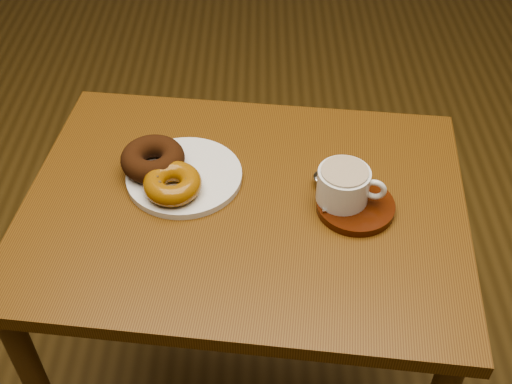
{
  "coord_description": "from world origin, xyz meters",
  "views": [
    {
      "loc": [
        -0.14,
        -1.06,
        1.48
      ],
      "look_at": [
        -0.15,
        -0.27,
        0.73
      ],
      "focal_mm": 45.0,
      "sensor_mm": 36.0,
      "label": 1
    }
  ],
  "objects_px": {
    "cafe_table": "(245,244)",
    "coffee_cup": "(344,185)",
    "donut_plate": "(184,176)",
    "saucer": "(355,206)"
  },
  "relations": [
    {
      "from": "coffee_cup",
      "to": "donut_plate",
      "type": "bearing_deg",
      "value": -177.98
    },
    {
      "from": "cafe_table",
      "to": "donut_plate",
      "type": "distance_m",
      "value": 0.17
    },
    {
      "from": "saucer",
      "to": "coffee_cup",
      "type": "relative_size",
      "value": 1.15
    },
    {
      "from": "donut_plate",
      "to": "saucer",
      "type": "height_order",
      "value": "saucer"
    },
    {
      "from": "donut_plate",
      "to": "coffee_cup",
      "type": "height_order",
      "value": "coffee_cup"
    },
    {
      "from": "cafe_table",
      "to": "coffee_cup",
      "type": "xyz_separation_m",
      "value": [
        0.17,
        -0.01,
        0.16
      ]
    },
    {
      "from": "cafe_table",
      "to": "saucer",
      "type": "relative_size",
      "value": 6.16
    },
    {
      "from": "cafe_table",
      "to": "saucer",
      "type": "bearing_deg",
      "value": 0.31
    },
    {
      "from": "cafe_table",
      "to": "coffee_cup",
      "type": "distance_m",
      "value": 0.23
    },
    {
      "from": "donut_plate",
      "to": "coffee_cup",
      "type": "relative_size",
      "value": 1.78
    }
  ]
}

